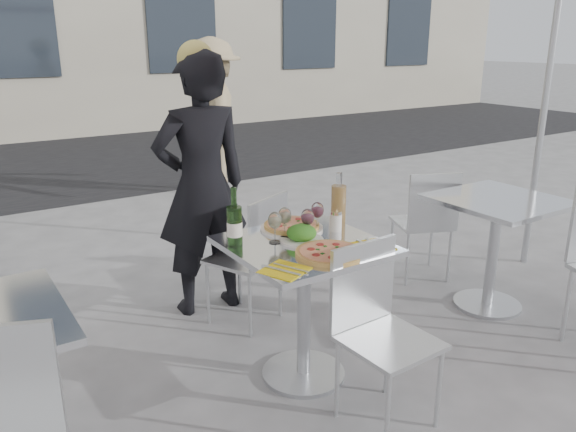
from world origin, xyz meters
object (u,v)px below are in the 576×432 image
wineglass_white_a (275,221)px  carafe (338,204)px  sugar_shaker (336,221)px  wineglass_red_a (308,218)px  pizza_near (330,253)px  side_chair_rfar (427,217)px  woman_diner (202,187)px  chair_near (377,319)px  wine_bottle (235,224)px  wineglass_red_b (317,211)px  main_table (304,282)px  wineglass_white_b (285,217)px  side_table_right (495,230)px  salad_plate (302,234)px  pizza_far (292,226)px  chair_far (255,250)px  pedestrian_b (213,118)px  napkin_right (371,246)px  napkin_left (285,270)px

wineglass_white_a → carafe: bearing=5.8°
sugar_shaker → wineglass_red_a: 0.20m
pizza_near → wineglass_red_a: bearing=80.6°
side_chair_rfar → woman_diner: bearing=6.2°
chair_near → wine_bottle: bearing=123.1°
chair_near → carafe: size_ratio=2.88×
wineglass_red_b → main_table: bearing=-144.2°
wineglass_white_b → side_table_right: bearing=-4.7°
salad_plate → side_chair_rfar: bearing=19.6°
wineglass_red_a → main_table: bearing=-137.5°
pizza_near → pizza_far: 0.41m
chair_far → wineglass_red_a: bearing=62.5°
side_chair_rfar → woman_diner: 1.64m
wineglass_red_a → wineglass_white_b: bearing=135.1°
side_table_right → wineglass_red_a: wineglass_red_a is taller
side_chair_rfar → wineglass_white_b: (-1.49, -0.42, 0.37)m
side_table_right → wineglass_white_b: (-1.54, 0.13, 0.32)m
carafe → wineglass_white_a: size_ratio=1.84×
pedestrian_b → wineglass_red_a: pedestrian_b is taller
main_table → side_chair_rfar: 1.55m
side_table_right → pizza_near: bearing=-172.6°
napkin_right → carafe: bearing=86.5°
main_table → pizza_far: (0.06, 0.21, 0.23)m
wine_bottle → wineglass_white_a: size_ratio=1.87×
chair_near → wineglass_white_a: wineglass_white_a is taller
wine_bottle → sugar_shaker: size_ratio=2.76×
chair_near → wineglass_white_b: bearing=101.4°
wine_bottle → wineglass_white_a: bearing=-16.6°
wine_bottle → carafe: 0.62m
pizza_near → wineglass_red_b: (0.15, 0.31, 0.10)m
pizza_far → wine_bottle: (-0.37, -0.07, 0.10)m
pizza_far → sugar_shaker: size_ratio=3.12×
side_chair_rfar → napkin_left: side_chair_rfar is taller
wineglass_white_a → wineglass_white_b: same height
wine_bottle → napkin_right: size_ratio=1.46×
wineglass_white_b → wineglass_red_b: (0.19, -0.01, 0.00)m
wineglass_white_a → napkin_right: size_ratio=0.78×
wineglass_white_a → napkin_left: wineglass_white_a is taller
chair_far → wine_bottle: bearing=27.5°
pizza_near → wineglass_red_b: size_ratio=2.05×
side_table_right → wine_bottle: size_ratio=2.54×
pizza_near → salad_plate: (-0.01, 0.22, 0.03)m
wineglass_red_a → sugar_shaker: bearing=6.4°
napkin_right → main_table: bearing=145.2°
salad_plate → napkin_left: salad_plate is taller
napkin_left → chair_far: bearing=44.7°
chair_far → wineglass_red_b: (0.08, -0.52, 0.36)m
chair_near → main_table: bearing=100.8°
pedestrian_b → wineglass_red_b: pedestrian_b is taller
pedestrian_b → wine_bottle: 3.83m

